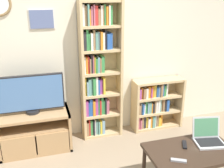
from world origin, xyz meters
The scene contains 9 objects.
wall_back centered at (-0.01, 1.85, 1.30)m, with size 5.97×0.09×2.60m.
tv_stand centered at (-0.85, 1.54, 0.28)m, with size 0.96×0.48×0.56m.
television centered at (-0.86, 1.56, 0.83)m, with size 0.87×0.18×0.54m.
bookshelf_tall centered at (0.10, 1.70, 1.03)m, with size 0.60×0.25×2.02m.
bookshelf_short centered at (1.01, 1.68, 0.40)m, with size 0.81×0.28×0.82m.
coffee_table centered at (0.81, 0.28, 0.43)m, with size 0.97×0.60×0.48m.
laptop centered at (1.08, 0.39, 0.54)m, with size 0.37×0.35×0.27m.
remote_near_laptop centered at (0.57, 0.14, 0.49)m, with size 0.16×0.11×0.02m.
remote_far_from_laptop centered at (0.78, 0.38, 0.49)m, with size 0.11×0.16×0.02m.
Camera 1 is at (-0.73, -1.84, 2.14)m, focal length 42.00 mm.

